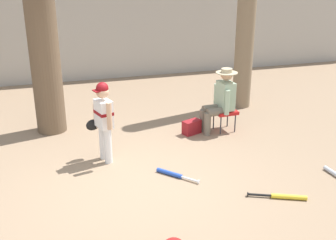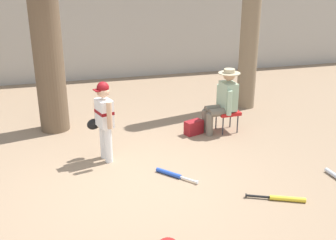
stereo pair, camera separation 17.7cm
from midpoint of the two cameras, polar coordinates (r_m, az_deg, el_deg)
ground_plane at (r=5.99m, az=-3.38°, el=-9.03°), size 60.00×60.00×0.00m
concrete_back_wall at (r=11.45m, az=-10.18°, el=12.01°), size 18.00×0.36×2.58m
tree_near_player at (r=7.70m, az=-15.98°, el=12.72°), size 0.72×0.72×4.67m
tree_behind_spectator at (r=8.92m, az=12.02°, el=14.85°), size 0.64×0.64×4.91m
young_ballplayer at (r=6.50m, az=-8.10°, el=0.50°), size 0.43×0.57×1.31m
folding_stool at (r=7.81m, az=8.81°, el=1.00°), size 0.42×0.42×0.41m
seated_spectator at (r=7.68m, az=8.26°, el=2.86°), size 0.67×0.53×1.20m
handbag_beside_stool at (r=7.68m, az=4.23°, el=-1.02°), size 0.38×0.29×0.26m
bat_blue_youth at (r=6.21m, az=1.36°, el=-7.48°), size 0.51×0.58×0.07m
bat_yellow_trainer at (r=5.85m, az=16.40°, el=-10.34°), size 0.75×0.38×0.07m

